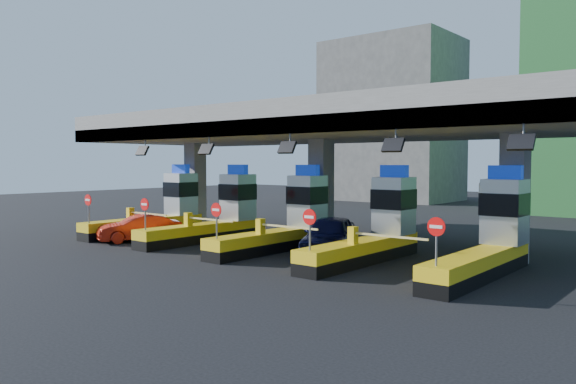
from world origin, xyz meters
The scene contains 10 objects.
ground centered at (0.00, 0.00, 0.00)m, with size 120.00×120.00×0.00m, color black.
toll_canopy centered at (0.00, 2.87, 6.13)m, with size 28.00×12.09×7.00m.
toll_lane_far_left centered at (-10.00, 0.28, 1.40)m, with size 4.43×8.00×4.16m.
toll_lane_left centered at (-5.00, 0.28, 1.40)m, with size 4.43×8.00×4.16m.
toll_lane_center centered at (0.00, 0.28, 1.40)m, with size 4.43×8.00×4.16m.
toll_lane_right centered at (5.00, 0.28, 1.40)m, with size 4.43×8.00×4.16m.
toll_lane_far_right centered at (10.00, 0.28, 1.40)m, with size 4.43×8.00×4.16m.
bg_building_concrete centered at (-14.00, 36.00, 9.00)m, with size 14.00×10.00×18.00m, color #4C4C49.
van centered at (2.69, -0.01, 0.90)m, with size 2.13×5.28×1.80m, color black.
red_car centered at (-7.89, -2.87, 0.72)m, with size 1.53×4.38×1.44m, color #B31E0D.
Camera 1 is at (17.50, -21.16, 4.26)m, focal length 35.00 mm.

